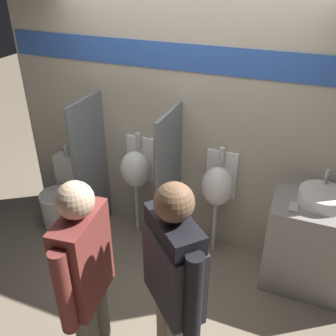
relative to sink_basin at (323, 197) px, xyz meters
The scene contains 12 objects.
ground_plane 1.69m from the sink_basin, 165.08° to the right, with size 16.00×16.00×0.00m, color gray.
display_wall 1.43m from the sink_basin, 169.96° to the left, with size 3.79×0.07×2.70m.
sink_counter 0.51m from the sink_basin, 46.94° to the right, with size 0.89×0.53×0.89m.
sink_basin is the anchor object (origin of this frame).
cell_phone 0.27m from the sink_basin, 143.81° to the right, with size 0.07×0.14×0.01m.
divider_near_counter 2.27m from the sink_basin, behind, with size 0.03×0.60×1.56m.
divider_mid 1.39m from the sink_basin, behind, with size 0.03×0.60×1.56m.
urinal_near_counter 1.83m from the sink_basin, behind, with size 0.32×0.29×1.17m.
urinal_far 0.95m from the sink_basin, behind, with size 0.32×0.29×1.17m.
toilet 2.79m from the sink_basin, behind, with size 0.41×0.58×0.90m.
person_in_vest 1.64m from the sink_basin, 119.98° to the right, with size 0.48×0.47×1.72m.
person_with_lanyard 2.07m from the sink_basin, 130.86° to the right, with size 0.23×0.58×1.68m.
Camera 1 is at (1.11, -2.59, 2.75)m, focal length 40.00 mm.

